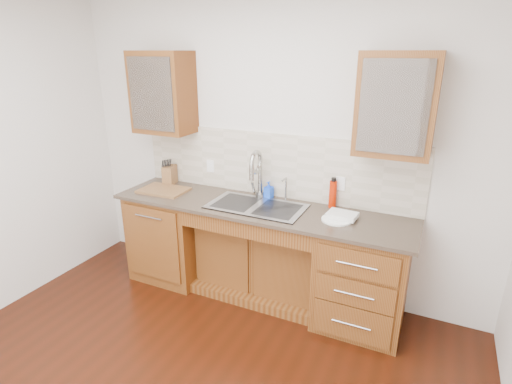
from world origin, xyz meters
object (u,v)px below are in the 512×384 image
at_px(cutting_board, 164,190).
at_px(knife_block, 170,175).
at_px(plate, 337,220).
at_px(soap_bottle, 269,190).
at_px(water_bottle, 333,194).

bearing_deg(cutting_board, knife_block, 111.33).
bearing_deg(plate, soap_bottle, 160.48).
distance_m(soap_bottle, plate, 0.75).
bearing_deg(knife_block, water_bottle, -10.99).
distance_m(water_bottle, plate, 0.31).
bearing_deg(water_bottle, cutting_board, -170.00).
xyz_separation_m(soap_bottle, water_bottle, (0.59, 0.02, 0.04)).
height_order(soap_bottle, knife_block, knife_block).
xyz_separation_m(plate, cutting_board, (-1.70, -0.01, 0.00)).
relative_size(soap_bottle, knife_block, 0.85).
height_order(soap_bottle, cutting_board, soap_bottle).
xyz_separation_m(water_bottle, knife_block, (-1.68, -0.05, -0.03)).
bearing_deg(water_bottle, soap_bottle, -178.06).
relative_size(plate, cutting_board, 0.54).
bearing_deg(plate, water_bottle, 112.33).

